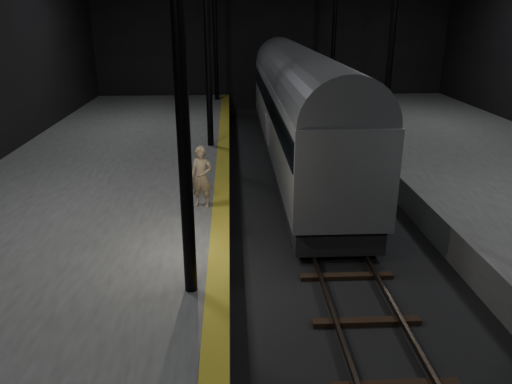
{
  "coord_description": "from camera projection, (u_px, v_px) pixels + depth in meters",
  "views": [
    {
      "loc": [
        -2.91,
        -13.2,
        6.49
      ],
      "look_at": [
        -2.28,
        -0.84,
        2.0
      ],
      "focal_mm": 35.0,
      "sensor_mm": 36.0,
      "label": 1
    }
  ],
  "objects": [
    {
      "name": "train",
      "position": [
        299.0,
        104.0,
        21.21
      ],
      "size": [
        2.79,
        18.62,
        4.98
      ],
      "color": "#9A9DA2",
      "rests_on": "ground"
    },
    {
      "name": "ground",
      "position": [
        331.0,
        244.0,
        14.75
      ],
      "size": [
        44.0,
        44.0,
        0.0
      ],
      "primitive_type": "plane",
      "color": "black",
      "rests_on": "ground"
    },
    {
      "name": "tactile_strip",
      "position": [
        221.0,
        215.0,
        14.25
      ],
      "size": [
        0.5,
        43.8,
        0.01
      ],
      "primitive_type": "cube",
      "color": "olive",
      "rests_on": "platform_left"
    },
    {
      "name": "track",
      "position": [
        331.0,
        242.0,
        14.72
      ],
      "size": [
        2.4,
        43.0,
        0.24
      ],
      "color": "#3F3328",
      "rests_on": "ground"
    },
    {
      "name": "woman",
      "position": [
        201.0,
        177.0,
        14.63
      ],
      "size": [
        0.77,
        0.62,
        1.84
      ],
      "primitive_type": "imported",
      "rotation": [
        0.0,
        0.0,
        -0.3
      ],
      "color": "#A08662",
      "rests_on": "platform_left"
    },
    {
      "name": "platform_left",
      "position": [
        72.0,
        235.0,
        14.21
      ],
      "size": [
        9.0,
        43.8,
        1.0
      ],
      "primitive_type": "cube",
      "color": "#4B4B48",
      "rests_on": "ground"
    }
  ]
}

